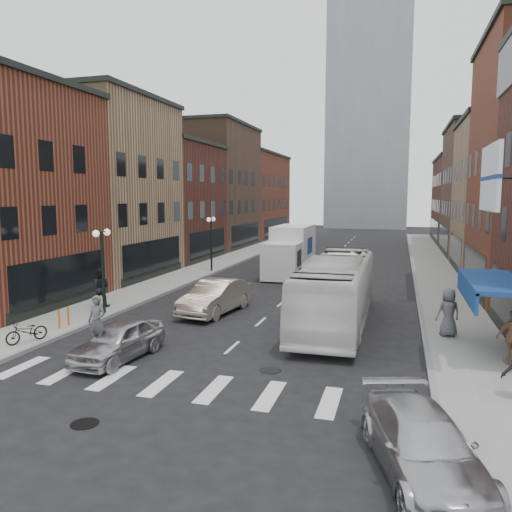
{
  "coord_description": "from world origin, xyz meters",
  "views": [
    {
      "loc": [
        5.9,
        -16.19,
        5.66
      ],
      "look_at": [
        -0.62,
        6.38,
        2.82
      ],
      "focal_mm": 35.0,
      "sensor_mm": 36.0,
      "label": 1
    }
  ],
  "objects": [
    {
      "name": "box_truck",
      "position": [
        -1.61,
        18.73,
        1.72
      ],
      "size": [
        2.53,
        7.99,
        3.48
      ],
      "rotation": [
        0.0,
        0.0,
        -0.0
      ],
      "color": "silver",
      "rests_on": "ground"
    },
    {
      "name": "bldg_left_far_b",
      "position": [
        -14.99,
        49.0,
        5.65
      ],
      "size": [
        10.3,
        16.2,
        11.3
      ],
      "color": "brown",
      "rests_on": "ground"
    },
    {
      "name": "sidewalk_right",
      "position": [
        8.5,
        22.0,
        0.07
      ],
      "size": [
        3.0,
        74.0,
        0.15
      ],
      "primitive_type": "cube",
      "color": "gray",
      "rests_on": "ground"
    },
    {
      "name": "bldg_left_mid_a",
      "position": [
        -14.99,
        14.0,
        6.15
      ],
      "size": [
        10.3,
        10.2,
        12.3
      ],
      "color": "#8D6E4E",
      "rests_on": "ground"
    },
    {
      "name": "awning_blue",
      "position": [
        8.93,
        2.5,
        2.63
      ],
      "size": [
        1.8,
        5.0,
        0.78
      ],
      "color": "navy",
      "rests_on": "ground"
    },
    {
      "name": "bldg_right_far_b",
      "position": [
        14.99,
        49.0,
        5.15
      ],
      "size": [
        10.3,
        16.2,
        10.3
      ],
      "color": "#4C221B",
      "rests_on": "ground"
    },
    {
      "name": "streetlamp_far",
      "position": [
        -7.4,
        18.0,
        2.91
      ],
      "size": [
        0.32,
        1.22,
        4.11
      ],
      "color": "black",
      "rests_on": "ground"
    },
    {
      "name": "ped_left_solo",
      "position": [
        -8.36,
        5.17,
        1.12
      ],
      "size": [
        1.07,
        0.82,
        1.94
      ],
      "primitive_type": "imported",
      "rotation": [
        0.0,
        0.0,
        3.48
      ],
      "color": "black",
      "rests_on": "sidewalk_left"
    },
    {
      "name": "bldg_left_mid_b",
      "position": [
        -14.99,
        24.0,
        5.15
      ],
      "size": [
        10.3,
        10.2,
        10.3
      ],
      "color": "#4C221B",
      "rests_on": "ground"
    },
    {
      "name": "sidewalk_left",
      "position": [
        -8.5,
        22.0,
        0.07
      ],
      "size": [
        3.0,
        74.0,
        0.15
      ],
      "primitive_type": "cube",
      "color": "gray",
      "rests_on": "ground"
    },
    {
      "name": "billboard_sign",
      "position": [
        8.59,
        0.5,
        6.13
      ],
      "size": [
        1.52,
        3.0,
        3.7
      ],
      "color": "black",
      "rests_on": "ground"
    },
    {
      "name": "sedan_left_far",
      "position": [
        -2.55,
        6.0,
        0.8
      ],
      "size": [
        2.36,
        5.07,
        1.61
      ],
      "primitive_type": "imported",
      "rotation": [
        0.0,
        0.0,
        -0.14
      ],
      "color": "beige",
      "rests_on": "ground"
    },
    {
      "name": "curb_right",
      "position": [
        7.0,
        22.0,
        0.0
      ],
      "size": [
        0.2,
        74.0,
        0.16
      ],
      "primitive_type": "cube",
      "color": "gray",
      "rests_on": "ground"
    },
    {
      "name": "curb_car",
      "position": [
        6.5,
        -6.1,
        0.65
      ],
      "size": [
        3.03,
        4.8,
        1.3
      ],
      "primitive_type": "imported",
      "rotation": [
        0.0,
        0.0,
        0.29
      ],
      "color": "#B3B2B7",
      "rests_on": "ground"
    },
    {
      "name": "ground",
      "position": [
        0.0,
        0.0,
        0.0
      ],
      "size": [
        160.0,
        160.0,
        0.0
      ],
      "primitive_type": "plane",
      "color": "black",
      "rests_on": "ground"
    },
    {
      "name": "parked_bicycle",
      "position": [
        -7.5,
        -0.99,
        0.57
      ],
      "size": [
        1.14,
        1.68,
        0.84
      ],
      "primitive_type": "imported",
      "rotation": [
        0.0,
        0.0,
        -0.41
      ],
      "color": "black",
      "rests_on": "sidewalk_left"
    },
    {
      "name": "streetlamp_near",
      "position": [
        -7.4,
        4.0,
        2.91
      ],
      "size": [
        0.32,
        1.22,
        4.11
      ],
      "color": "black",
      "rests_on": "ground"
    },
    {
      "name": "ped_right_c",
      "position": [
        7.86,
        4.36,
        1.11
      ],
      "size": [
        1.1,
        0.92,
        1.92
      ],
      "primitive_type": "imported",
      "rotation": [
        0.0,
        0.0,
        3.54
      ],
      "color": "#5A5B62",
      "rests_on": "sidewalk_right"
    },
    {
      "name": "crosswalk_stripes",
      "position": [
        0.0,
        -3.0,
        0.0
      ],
      "size": [
        12.0,
        2.2,
        0.01
      ],
      "primitive_type": "cube",
      "color": "silver",
      "rests_on": "ground"
    },
    {
      "name": "distant_tower",
      "position": [
        0.0,
        78.0,
        25.0
      ],
      "size": [
        14.0,
        14.0,
        50.0
      ],
      "primitive_type": "cube",
      "color": "#9399A0",
      "rests_on": "ground"
    },
    {
      "name": "bike_rack",
      "position": [
        -7.6,
        1.3,
        0.55
      ],
      "size": [
        0.08,
        0.68,
        0.8
      ],
      "color": "#D8590C",
      "rests_on": "sidewalk_left"
    },
    {
      "name": "transit_bus",
      "position": [
        3.33,
        5.47,
        1.52
      ],
      "size": [
        2.59,
        10.93,
        3.04
      ],
      "primitive_type": "imported",
      "rotation": [
        0.0,
        0.0,
        0.0
      ],
      "color": "silver",
      "rests_on": "ground"
    },
    {
      "name": "bldg_right_far_a",
      "position": [
        14.99,
        35.0,
        6.15
      ],
      "size": [
        10.3,
        12.2,
        12.3
      ],
      "color": "#4D3726",
      "rests_on": "ground"
    },
    {
      "name": "curb_left",
      "position": [
        -7.0,
        22.0,
        0.0
      ],
      "size": [
        0.2,
        74.0,
        0.16
      ],
      "primitive_type": "cube",
      "color": "gray",
      "rests_on": "ground"
    },
    {
      "name": "bldg_left_far_a",
      "position": [
        -14.99,
        35.0,
        6.65
      ],
      "size": [
        10.3,
        12.2,
        13.3
      ],
      "color": "#4D3726",
      "rests_on": "ground"
    },
    {
      "name": "sedan_left_near",
      "position": [
        -3.35,
        -1.37,
        0.68
      ],
      "size": [
        2.03,
        4.14,
        1.36
      ],
      "primitive_type": "imported",
      "rotation": [
        0.0,
        0.0,
        -0.11
      ],
      "color": "#B8B7BC",
      "rests_on": "ground"
    },
    {
      "name": "motorcycle_rider",
      "position": [
        -3.8,
        -1.89,
        1.09
      ],
      "size": [
        0.64,
        2.3,
        2.34
      ],
      "rotation": [
        0.0,
        0.0,
        0.01
      ],
      "color": "black",
      "rests_on": "ground"
    }
  ]
}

